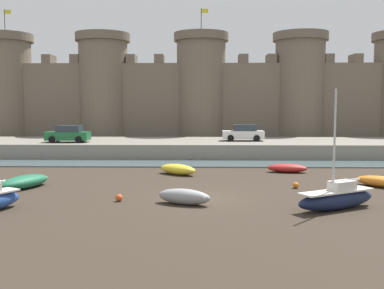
{
  "coord_description": "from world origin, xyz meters",
  "views": [
    {
      "loc": [
        0.11,
        -23.88,
        5.1
      ],
      "look_at": [
        -0.52,
        4.63,
        2.5
      ],
      "focal_mm": 42.0,
      "sensor_mm": 36.0,
      "label": 1
    }
  ],
  "objects_px": {
    "rowboat_foreground_left": "(287,168)",
    "rowboat_near_channel_right": "(178,169)",
    "car_quay_east": "(243,133)",
    "rowboat_foreground_right": "(184,196)",
    "rowboat_midflat_right": "(24,182)",
    "sailboat_midflat_centre": "(337,198)",
    "mooring_buoy_off_centre": "(296,185)",
    "mooring_buoy_mid_mud": "(119,198)",
    "rowboat_foreground_centre": "(381,181)",
    "car_quay_centre_west": "(68,134)",
    "mooring_buoy_near_channel": "(336,189)"
  },
  "relations": [
    {
      "from": "rowboat_foreground_right",
      "to": "mooring_buoy_off_centre",
      "type": "height_order",
      "value": "rowboat_foreground_right"
    },
    {
      "from": "rowboat_foreground_left",
      "to": "car_quay_centre_west",
      "type": "relative_size",
      "value": 0.74
    },
    {
      "from": "rowboat_foreground_left",
      "to": "car_quay_centre_west",
      "type": "bearing_deg",
      "value": 153.46
    },
    {
      "from": "rowboat_foreground_centre",
      "to": "mooring_buoy_off_centre",
      "type": "relative_size",
      "value": 7.98
    },
    {
      "from": "mooring_buoy_near_channel",
      "to": "car_quay_east",
      "type": "relative_size",
      "value": 0.09
    },
    {
      "from": "mooring_buoy_off_centre",
      "to": "rowboat_near_channel_right",
      "type": "bearing_deg",
      "value": 145.42
    },
    {
      "from": "car_quay_east",
      "to": "rowboat_foreground_left",
      "type": "bearing_deg",
      "value": -79.26
    },
    {
      "from": "rowboat_foreground_centre",
      "to": "rowboat_foreground_left",
      "type": "relative_size",
      "value": 0.98
    },
    {
      "from": "rowboat_near_channel_right",
      "to": "rowboat_midflat_right",
      "type": "relative_size",
      "value": 0.83
    },
    {
      "from": "rowboat_midflat_right",
      "to": "mooring_buoy_near_channel",
      "type": "xyz_separation_m",
      "value": [
        18.41,
        -0.97,
        -0.22
      ]
    },
    {
      "from": "mooring_buoy_near_channel",
      "to": "car_quay_centre_west",
      "type": "height_order",
      "value": "car_quay_centre_west"
    },
    {
      "from": "sailboat_midflat_centre",
      "to": "rowboat_foreground_left",
      "type": "bearing_deg",
      "value": 90.82
    },
    {
      "from": "rowboat_near_channel_right",
      "to": "rowboat_midflat_right",
      "type": "distance_m",
      "value": 10.52
    },
    {
      "from": "rowboat_foreground_left",
      "to": "rowboat_foreground_right",
      "type": "distance_m",
      "value": 13.01
    },
    {
      "from": "rowboat_foreground_left",
      "to": "mooring_buoy_near_channel",
      "type": "relative_size",
      "value": 7.99
    },
    {
      "from": "rowboat_near_channel_right",
      "to": "mooring_buoy_near_channel",
      "type": "relative_size",
      "value": 8.37
    },
    {
      "from": "rowboat_foreground_right",
      "to": "rowboat_midflat_right",
      "type": "bearing_deg",
      "value": 157.14
    },
    {
      "from": "rowboat_foreground_centre",
      "to": "mooring_buoy_near_channel",
      "type": "distance_m",
      "value": 3.79
    },
    {
      "from": "rowboat_foreground_left",
      "to": "mooring_buoy_mid_mud",
      "type": "xyz_separation_m",
      "value": [
        -10.69,
        -10.17,
        -0.15
      ]
    },
    {
      "from": "sailboat_midflat_centre",
      "to": "rowboat_midflat_right",
      "type": "relative_size",
      "value": 1.5
    },
    {
      "from": "car_quay_east",
      "to": "mooring_buoy_mid_mud",
      "type": "bearing_deg",
      "value": -111.3
    },
    {
      "from": "rowboat_midflat_right",
      "to": "car_quay_east",
      "type": "distance_m",
      "value": 23.62
    },
    {
      "from": "sailboat_midflat_centre",
      "to": "car_quay_east",
      "type": "bearing_deg",
      "value": 95.8
    },
    {
      "from": "rowboat_midflat_right",
      "to": "mooring_buoy_off_centre",
      "type": "height_order",
      "value": "rowboat_midflat_right"
    },
    {
      "from": "rowboat_near_channel_right",
      "to": "car_quay_east",
      "type": "xyz_separation_m",
      "value": [
        5.89,
        12.8,
        1.79
      ]
    },
    {
      "from": "mooring_buoy_near_channel",
      "to": "mooring_buoy_mid_mud",
      "type": "relative_size",
      "value": 1.02
    },
    {
      "from": "sailboat_midflat_centre",
      "to": "mooring_buoy_near_channel",
      "type": "xyz_separation_m",
      "value": [
        1.16,
        4.09,
        -0.37
      ]
    },
    {
      "from": "rowboat_foreground_right",
      "to": "mooring_buoy_off_centre",
      "type": "relative_size",
      "value": 7.91
    },
    {
      "from": "mooring_buoy_near_channel",
      "to": "rowboat_foreground_right",
      "type": "bearing_deg",
      "value": -159.74
    },
    {
      "from": "mooring_buoy_off_centre",
      "to": "mooring_buoy_mid_mud",
      "type": "xyz_separation_m",
      "value": [
        -10.02,
        -3.86,
        -0.0
      ]
    },
    {
      "from": "rowboat_midflat_right",
      "to": "rowboat_foreground_left",
      "type": "bearing_deg",
      "value": 21.27
    },
    {
      "from": "car_quay_centre_west",
      "to": "rowboat_midflat_right",
      "type": "bearing_deg",
      "value": -82.48
    },
    {
      "from": "sailboat_midflat_centre",
      "to": "mooring_buoy_mid_mud",
      "type": "bearing_deg",
      "value": 171.86
    },
    {
      "from": "rowboat_foreground_left",
      "to": "car_quay_east",
      "type": "bearing_deg",
      "value": 100.74
    },
    {
      "from": "rowboat_foreground_centre",
      "to": "rowboat_foreground_left",
      "type": "height_order",
      "value": "rowboat_foreground_centre"
    },
    {
      "from": "rowboat_midflat_right",
      "to": "mooring_buoy_near_channel",
      "type": "bearing_deg",
      "value": -3.03
    },
    {
      "from": "rowboat_foreground_left",
      "to": "rowboat_near_channel_right",
      "type": "bearing_deg",
      "value": -171.65
    },
    {
      "from": "rowboat_foreground_right",
      "to": "rowboat_foreground_centre",
      "type": "bearing_deg",
      "value": 22.87
    },
    {
      "from": "mooring_buoy_off_centre",
      "to": "car_quay_east",
      "type": "distance_m",
      "value": 18.09
    },
    {
      "from": "sailboat_midflat_centre",
      "to": "rowboat_foreground_centre",
      "type": "bearing_deg",
      "value": 53.03
    },
    {
      "from": "mooring_buoy_off_centre",
      "to": "mooring_buoy_mid_mud",
      "type": "bearing_deg",
      "value": -158.91
    },
    {
      "from": "rowboat_foreground_right",
      "to": "car_quay_east",
      "type": "relative_size",
      "value": 0.72
    },
    {
      "from": "rowboat_foreground_left",
      "to": "mooring_buoy_mid_mud",
      "type": "height_order",
      "value": "rowboat_foreground_left"
    },
    {
      "from": "rowboat_foreground_centre",
      "to": "mooring_buoy_near_channel",
      "type": "height_order",
      "value": "rowboat_foreground_centre"
    },
    {
      "from": "rowboat_midflat_right",
      "to": "car_quay_centre_west",
      "type": "relative_size",
      "value": 0.94
    },
    {
      "from": "rowboat_midflat_right",
      "to": "mooring_buoy_off_centre",
      "type": "xyz_separation_m",
      "value": [
        16.41,
        0.35,
        -0.22
      ]
    },
    {
      "from": "mooring_buoy_off_centre",
      "to": "car_quay_centre_west",
      "type": "relative_size",
      "value": 0.09
    },
    {
      "from": "rowboat_near_channel_right",
      "to": "mooring_buoy_off_centre",
      "type": "relative_size",
      "value": 8.5
    },
    {
      "from": "sailboat_midflat_centre",
      "to": "car_quay_centre_west",
      "type": "relative_size",
      "value": 1.41
    },
    {
      "from": "car_quay_centre_west",
      "to": "car_quay_east",
      "type": "bearing_deg",
      "value": 6.72
    }
  ]
}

